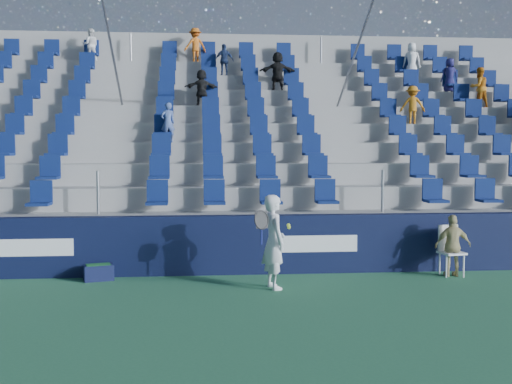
# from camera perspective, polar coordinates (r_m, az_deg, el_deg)

# --- Properties ---
(ground) EXTENTS (70.00, 70.00, 0.00)m
(ground) POSITION_cam_1_polar(r_m,az_deg,el_deg) (10.19, 0.31, -10.70)
(ground) COLOR #31724A
(ground) RESTS_ON ground
(sponsor_wall) EXTENTS (24.00, 0.32, 1.20)m
(sponsor_wall) POSITION_cam_1_polar(r_m,az_deg,el_deg) (13.14, -1.00, -4.69)
(sponsor_wall) COLOR black
(sponsor_wall) RESTS_ON ground
(grandstand) EXTENTS (24.00, 8.17, 6.63)m
(grandstand) POSITION_cam_1_polar(r_m,az_deg,el_deg) (18.08, -2.20, 2.57)
(grandstand) COLOR gray
(grandstand) RESTS_ON ground
(tennis_player) EXTENTS (0.69, 0.71, 1.73)m
(tennis_player) POSITION_cam_1_polar(r_m,az_deg,el_deg) (11.73, 1.59, -4.43)
(tennis_player) COLOR silver
(tennis_player) RESTS_ON ground
(line_judge_chair) EXTENTS (0.52, 0.54, 1.01)m
(line_judge_chair) POSITION_cam_1_polar(r_m,az_deg,el_deg) (13.61, 16.85, -4.67)
(line_judge_chair) COLOR white
(line_judge_chair) RESTS_ON ground
(line_judge) EXTENTS (0.74, 0.33, 1.24)m
(line_judge) POSITION_cam_1_polar(r_m,az_deg,el_deg) (13.46, 17.10, -4.57)
(line_judge) COLOR tan
(line_judge) RESTS_ON ground
(ball_bin) EXTENTS (0.63, 0.50, 0.31)m
(ball_bin) POSITION_cam_1_polar(r_m,az_deg,el_deg) (12.93, -13.83, -6.88)
(ball_bin) COLOR #0E1436
(ball_bin) RESTS_ON ground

